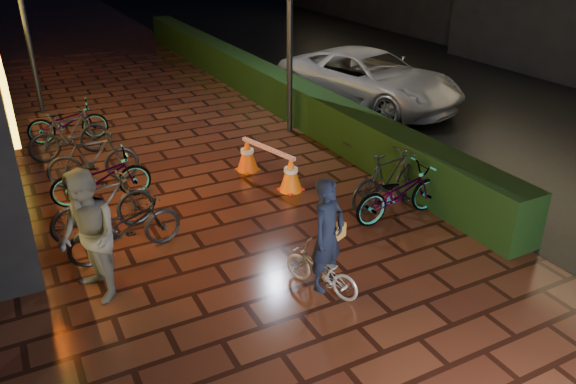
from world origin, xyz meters
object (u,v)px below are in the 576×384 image
van (369,79)px  traffic_barrier (268,163)px  bystander_person (88,237)px  cart_assembly (358,139)px  cyclist (325,252)px

van → traffic_barrier: size_ratio=3.07×
bystander_person → cart_assembly: bystander_person is taller
bystander_person → cart_assembly: size_ratio=2.05×
van → cyclist: cyclist is taller
van → cart_assembly: 4.12m
bystander_person → cart_assembly: (6.03, 2.51, -0.47)m
cyclist → traffic_barrier: cyclist is taller
traffic_barrier → cart_assembly: bearing=2.4°
bystander_person → van: bystander_person is taller
van → traffic_barrier: van is taller
cyclist → bystander_person: bearing=154.5°
cyclist → cart_assembly: 5.01m
cart_assembly → cyclist: bearing=-129.3°
van → cart_assembly: size_ratio=5.85×
van → cart_assembly: (-2.53, -3.23, -0.28)m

